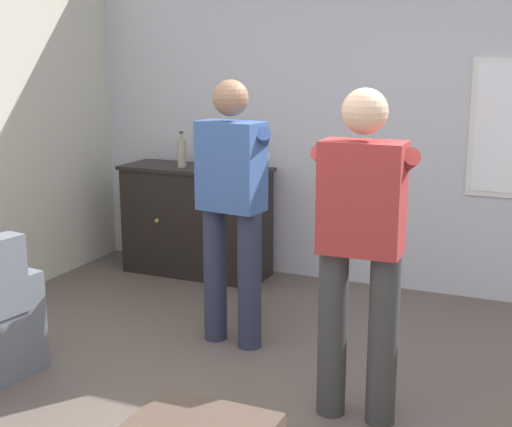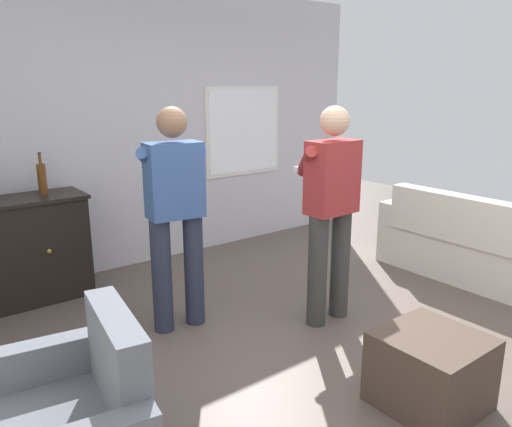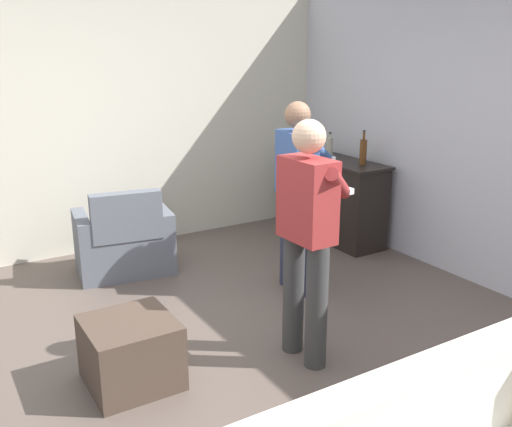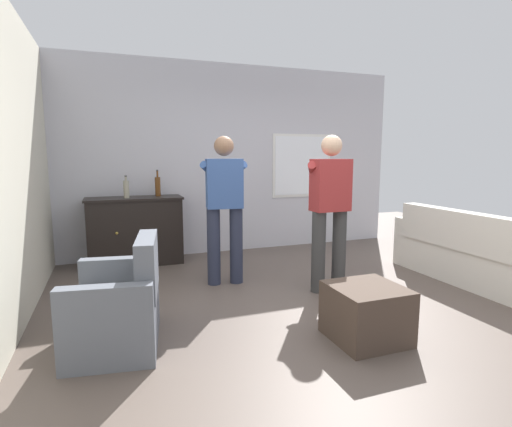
# 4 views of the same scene
# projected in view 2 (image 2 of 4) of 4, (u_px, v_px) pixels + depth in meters

# --- Properties ---
(ground) EXTENTS (10.40, 10.40, 0.00)m
(ground) POSITION_uv_depth(u_px,v_px,m) (341.00, 357.00, 3.45)
(ground) COLOR brown
(wall_back_with_window) EXTENTS (5.20, 0.15, 2.80)m
(wall_back_with_window) POSITION_uv_depth(u_px,v_px,m) (159.00, 127.00, 5.16)
(wall_back_with_window) COLOR silver
(wall_back_with_window) RESTS_ON ground
(couch) EXTENTS (0.57, 2.35, 0.85)m
(couch) POSITION_uv_depth(u_px,v_px,m) (497.00, 255.00, 4.50)
(couch) COLOR silver
(couch) RESTS_ON ground
(sideboard_cabinet) EXTENTS (1.25, 0.49, 0.91)m
(sideboard_cabinet) POSITION_uv_depth(u_px,v_px,m) (12.00, 253.00, 4.18)
(sideboard_cabinet) COLOR black
(sideboard_cabinet) RESTS_ON ground
(bottle_wine_green) EXTENTS (0.07, 0.07, 0.36)m
(bottle_wine_green) POSITION_uv_depth(u_px,v_px,m) (42.00, 178.00, 4.26)
(bottle_wine_green) COLOR #593314
(bottle_wine_green) RESTS_ON sideboard_cabinet
(ottoman) EXTENTS (0.55, 0.55, 0.44)m
(ottoman) POSITION_uv_depth(u_px,v_px,m) (430.00, 371.00, 2.89)
(ottoman) COLOR #47382D
(ottoman) RESTS_ON ground
(person_standing_left) EXTENTS (0.55, 0.50, 1.68)m
(person_standing_left) POSITION_uv_depth(u_px,v_px,m) (175.00, 209.00, 3.67)
(person_standing_left) COLOR #282D42
(person_standing_left) RESTS_ON ground
(person_standing_right) EXTENTS (0.56, 0.48, 1.68)m
(person_standing_right) POSITION_uv_depth(u_px,v_px,m) (330.00, 205.00, 3.79)
(person_standing_right) COLOR #383838
(person_standing_right) RESTS_ON ground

